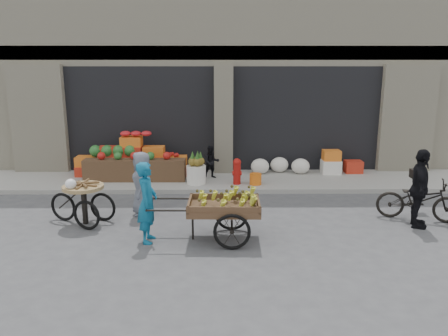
{
  "coord_description": "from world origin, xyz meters",
  "views": [
    {
      "loc": [
        -0.1,
        -7.84,
        3.27
      ],
      "look_at": [
        -0.02,
        1.3,
        1.1
      ],
      "focal_mm": 35.0,
      "sensor_mm": 36.0,
      "label": 1
    }
  ],
  "objects_px": {
    "fire_hydrant": "(237,170)",
    "vendor_woman": "(147,202)",
    "orange_bucket": "(256,179)",
    "banana_cart": "(221,205)",
    "seated_person": "(211,162)",
    "tricycle_cart": "(84,198)",
    "vendor_grey": "(142,184)",
    "bicycle": "(419,200)",
    "cyclist": "(420,189)",
    "pineapple_bin": "(196,175)"
  },
  "relations": [
    {
      "from": "vendor_woman",
      "to": "seated_person",
      "type": "bearing_deg",
      "value": -13.19
    },
    {
      "from": "orange_bucket",
      "to": "pineapple_bin",
      "type": "bearing_deg",
      "value": 176.42
    },
    {
      "from": "orange_bucket",
      "to": "banana_cart",
      "type": "height_order",
      "value": "banana_cart"
    },
    {
      "from": "banana_cart",
      "to": "cyclist",
      "type": "bearing_deg",
      "value": 10.25
    },
    {
      "from": "pineapple_bin",
      "to": "vendor_grey",
      "type": "distance_m",
      "value": 2.43
    },
    {
      "from": "fire_hydrant",
      "to": "tricycle_cart",
      "type": "xyz_separation_m",
      "value": [
        -3.3,
        -2.67,
        0.06
      ]
    },
    {
      "from": "vendor_woman",
      "to": "tricycle_cart",
      "type": "relative_size",
      "value": 1.06
    },
    {
      "from": "pineapple_bin",
      "to": "seated_person",
      "type": "bearing_deg",
      "value": 56.31
    },
    {
      "from": "vendor_woman",
      "to": "tricycle_cart",
      "type": "xyz_separation_m",
      "value": [
        -1.49,
        0.95,
        -0.21
      ]
    },
    {
      "from": "orange_bucket",
      "to": "vendor_grey",
      "type": "xyz_separation_m",
      "value": [
        -2.68,
        -2.05,
        0.44
      ]
    },
    {
      "from": "tricycle_cart",
      "to": "vendor_grey",
      "type": "bearing_deg",
      "value": 46.83
    },
    {
      "from": "pineapple_bin",
      "to": "tricycle_cart",
      "type": "xyz_separation_m",
      "value": [
        -2.2,
        -2.72,
        0.2
      ]
    },
    {
      "from": "pineapple_bin",
      "to": "vendor_woman",
      "type": "height_order",
      "value": "vendor_woman"
    },
    {
      "from": "vendor_woman",
      "to": "tricycle_cart",
      "type": "bearing_deg",
      "value": 58.79
    },
    {
      "from": "bicycle",
      "to": "fire_hydrant",
      "type": "bearing_deg",
      "value": 75.16
    },
    {
      "from": "cyclist",
      "to": "vendor_grey",
      "type": "bearing_deg",
      "value": 100.6
    },
    {
      "from": "tricycle_cart",
      "to": "vendor_grey",
      "type": "xyz_separation_m",
      "value": [
        1.12,
        0.57,
        0.15
      ]
    },
    {
      "from": "pineapple_bin",
      "to": "orange_bucket",
      "type": "bearing_deg",
      "value": -3.58
    },
    {
      "from": "tricycle_cart",
      "to": "seated_person",
      "type": "bearing_deg",
      "value": 71.77
    },
    {
      "from": "orange_bucket",
      "to": "cyclist",
      "type": "distance_m",
      "value": 4.25
    },
    {
      "from": "fire_hydrant",
      "to": "seated_person",
      "type": "height_order",
      "value": "seated_person"
    },
    {
      "from": "pineapple_bin",
      "to": "fire_hydrant",
      "type": "relative_size",
      "value": 0.73
    },
    {
      "from": "vendor_woman",
      "to": "tricycle_cart",
      "type": "height_order",
      "value": "vendor_woman"
    },
    {
      "from": "fire_hydrant",
      "to": "orange_bucket",
      "type": "distance_m",
      "value": 0.55
    },
    {
      "from": "pineapple_bin",
      "to": "seated_person",
      "type": "xyz_separation_m",
      "value": [
        0.4,
        0.6,
        0.21
      ]
    },
    {
      "from": "fire_hydrant",
      "to": "vendor_woman",
      "type": "bearing_deg",
      "value": -116.55
    },
    {
      "from": "banana_cart",
      "to": "orange_bucket",
      "type": "bearing_deg",
      "value": 76.24
    },
    {
      "from": "pineapple_bin",
      "to": "cyclist",
      "type": "bearing_deg",
      "value": -32.13
    },
    {
      "from": "vendor_grey",
      "to": "bicycle",
      "type": "relative_size",
      "value": 0.83
    },
    {
      "from": "cyclist",
      "to": "bicycle",
      "type": "bearing_deg",
      "value": -8.04
    },
    {
      "from": "vendor_woman",
      "to": "vendor_grey",
      "type": "xyz_separation_m",
      "value": [
        -0.37,
        1.52,
        -0.06
      ]
    },
    {
      "from": "vendor_woman",
      "to": "cyclist",
      "type": "distance_m",
      "value": 5.46
    },
    {
      "from": "fire_hydrant",
      "to": "seated_person",
      "type": "relative_size",
      "value": 0.76
    },
    {
      "from": "cyclist",
      "to": "fire_hydrant",
      "type": "bearing_deg",
      "value": 69.65
    },
    {
      "from": "banana_cart",
      "to": "tricycle_cart",
      "type": "distance_m",
      "value": 3.0
    },
    {
      "from": "pineapple_bin",
      "to": "banana_cart",
      "type": "distance_m",
      "value": 3.68
    },
    {
      "from": "fire_hydrant",
      "to": "bicycle",
      "type": "xyz_separation_m",
      "value": [
        3.8,
        -2.5,
        -0.05
      ]
    },
    {
      "from": "cyclist",
      "to": "banana_cart",
      "type": "bearing_deg",
      "value": 117.65
    },
    {
      "from": "fire_hydrant",
      "to": "vendor_woman",
      "type": "xyz_separation_m",
      "value": [
        -1.81,
        -3.62,
        0.27
      ]
    },
    {
      "from": "vendor_grey",
      "to": "vendor_woman",
      "type": "bearing_deg",
      "value": 4.7
    },
    {
      "from": "pineapple_bin",
      "to": "vendor_woman",
      "type": "distance_m",
      "value": 3.76
    },
    {
      "from": "orange_bucket",
      "to": "cyclist",
      "type": "bearing_deg",
      "value": -42.61
    },
    {
      "from": "vendor_woman",
      "to": "bicycle",
      "type": "relative_size",
      "value": 0.9
    },
    {
      "from": "seated_person",
      "to": "cyclist",
      "type": "height_order",
      "value": "cyclist"
    },
    {
      "from": "tricycle_cart",
      "to": "vendor_woman",
      "type": "bearing_deg",
      "value": -12.79
    },
    {
      "from": "seated_person",
      "to": "tricycle_cart",
      "type": "bearing_deg",
      "value": -138.04
    },
    {
      "from": "pineapple_bin",
      "to": "banana_cart",
      "type": "relative_size",
      "value": 0.22
    },
    {
      "from": "fire_hydrant",
      "to": "bicycle",
      "type": "distance_m",
      "value": 4.55
    },
    {
      "from": "vendor_grey",
      "to": "orange_bucket",
      "type": "bearing_deg",
      "value": 118.67
    },
    {
      "from": "fire_hydrant",
      "to": "bicycle",
      "type": "bearing_deg",
      "value": -33.36
    }
  ]
}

